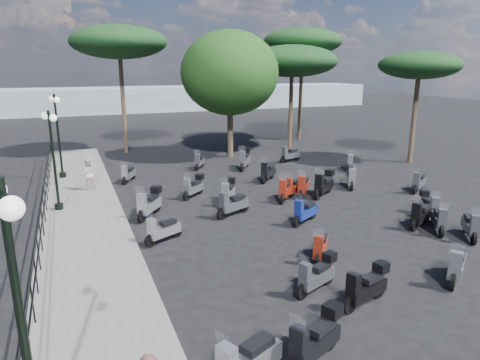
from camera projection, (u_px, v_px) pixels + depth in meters
name	position (u px, v px, depth m)	size (l,w,h in m)	color
ground	(280.00, 229.00, 15.36)	(120.00, 120.00, 0.00)	black
sidewalk	(84.00, 224.00, 15.67)	(3.00, 30.00, 0.15)	#5F5C5A
railing	(42.00, 208.00, 14.81)	(0.04, 26.04, 1.10)	black
lamp_post_0	(19.00, 311.00, 5.60)	(0.57, 1.20, 4.21)	black
lamp_post_1	(53.00, 154.00, 16.46)	(0.59, 1.10, 3.91)	black
lamp_post_2	(58.00, 131.00, 21.33)	(0.52, 1.21, 4.21)	black
pedestrian_far	(88.00, 174.00, 19.56)	(0.72, 0.56, 1.47)	beige
scooter_0	(315.00, 340.00, 8.28)	(1.59, 0.94, 1.36)	black
scooter_2	(163.00, 230.00, 14.09)	(1.41, 0.83, 1.21)	black
scooter_3	(233.00, 205.00, 16.58)	(1.58, 0.85, 1.33)	black
scooter_4	(149.00, 204.00, 16.45)	(1.22, 1.49, 1.40)	black
scooter_5	(128.00, 174.00, 21.47)	(0.88, 1.34, 1.20)	black
scooter_6	(366.00, 287.00, 10.35)	(1.56, 0.69, 1.27)	black
scooter_7	(317.00, 275.00, 10.99)	(1.44, 0.76, 1.21)	black
scooter_8	(320.00, 247.00, 12.82)	(1.05, 1.17, 1.18)	black
scooter_9	(228.00, 192.00, 18.12)	(1.04, 1.41, 1.28)	black
scooter_10	(193.00, 187.00, 19.00)	(1.25, 1.13, 1.23)	black
scooter_11	(199.00, 162.00, 24.28)	(0.90, 1.32, 1.19)	black
scooter_13	(457.00, 266.00, 11.51)	(1.41, 1.07, 1.33)	black
scooter_14	(305.00, 212.00, 15.82)	(1.43, 0.92, 1.27)	black
scooter_15	(293.00, 187.00, 19.10)	(1.30, 0.94, 1.20)	black
scooter_16	(268.00, 172.00, 21.62)	(1.28, 1.30, 1.37)	black
scooter_17	(245.00, 160.00, 24.18)	(1.20, 1.59, 1.46)	black
scooter_19	(439.00, 220.00, 14.97)	(1.05, 1.32, 1.26)	black
scooter_20	(429.00, 206.00, 16.43)	(0.81, 1.44, 1.22)	black
scooter_21	(304.00, 186.00, 19.15)	(1.16, 1.32, 1.32)	black
scooter_22	(324.00, 184.00, 19.10)	(1.56, 1.21, 1.44)	black
scooter_23	(290.00, 155.00, 26.01)	(1.57, 0.69, 1.28)	black
scooter_26	(421.00, 215.00, 15.43)	(1.51, 0.88, 1.30)	black
scooter_27	(419.00, 183.00, 19.82)	(1.40, 0.95, 1.26)	black
scooter_28	(351.00, 177.00, 20.54)	(0.98, 1.49, 1.31)	black
scooter_29	(350.00, 163.00, 23.90)	(0.99, 1.35, 1.25)	black
scooter_30	(471.00, 226.00, 14.39)	(1.05, 1.32, 1.26)	black
scooter_31	(285.00, 190.00, 18.53)	(1.16, 1.32, 1.32)	black
broadleaf_tree	(230.00, 73.00, 26.24)	(6.07, 6.07, 7.84)	#38281E
pine_0	(292.00, 61.00, 29.18)	(6.20, 6.20, 7.09)	#38281E
pine_1	(303.00, 42.00, 32.16)	(5.93, 5.93, 8.51)	#38281E
pine_2	(119.00, 42.00, 27.10)	(6.10, 6.10, 8.22)	#38281E
pine_3	(420.00, 66.00, 24.53)	(4.62, 4.62, 6.54)	#38281E
distant_hills	(121.00, 99.00, 55.28)	(70.00, 8.00, 3.00)	gray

